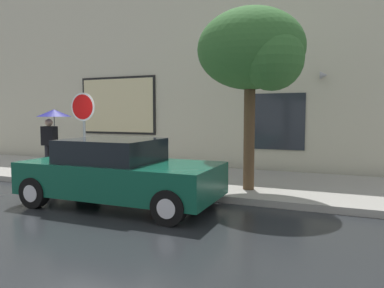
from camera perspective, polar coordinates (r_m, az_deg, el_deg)
ground_plane at (r=8.34m, az=-16.27°, el=-8.82°), size 60.00×60.00×0.00m
sidewalk at (r=10.78m, az=-6.26°, el=-5.17°), size 20.00×4.00×0.15m
building_facade at (r=12.96m, az=-1.09°, el=11.65°), size 20.00×0.67×7.00m
parked_car at (r=7.72m, az=-11.66°, el=-4.55°), size 4.20×1.93×1.41m
fire_hydrant at (r=9.50m, az=-6.56°, el=-3.61°), size 0.30×0.44×0.82m
pedestrian_with_umbrella at (r=11.63m, az=-21.42°, el=3.27°), size 1.02×1.02×1.93m
street_tree at (r=8.52m, az=9.99°, el=14.31°), size 2.50×2.13×4.24m
stop_sign at (r=9.99m, az=-17.00°, el=3.89°), size 0.76×0.10×2.36m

